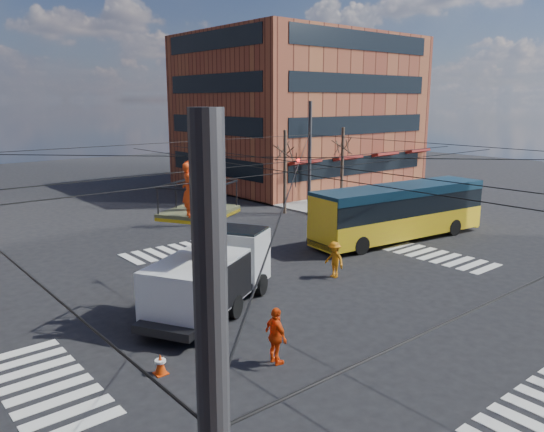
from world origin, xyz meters
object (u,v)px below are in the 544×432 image
Objects in this scene: city_bus at (400,211)px; traffic_cone at (160,364)px; utility_truck at (211,261)px; worker_ground at (276,336)px; flagger at (334,260)px.

city_bus is 19.22m from traffic_cone.
utility_truck is 3.93× the size of worker_ground.
worker_ground is (3.08, -1.72, 0.60)m from traffic_cone.
traffic_cone is at bearing 67.83° from worker_ground.
utility_truck is 5.36m from traffic_cone.
traffic_cone is at bearing -73.17° from flagger.
city_bus is at bearing 108.08° from flagger.
worker_ground reaches higher than flagger.
utility_truck is at bearing -91.52° from flagger.
flagger is (-7.96, -2.36, -0.87)m from city_bus.
utility_truck reaches higher than traffic_cone.
city_bus is 8.35m from flagger.
utility_truck reaches higher than worker_ground.
utility_truck reaches higher than flagger.
flagger is (10.49, 2.86, 0.53)m from traffic_cone.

